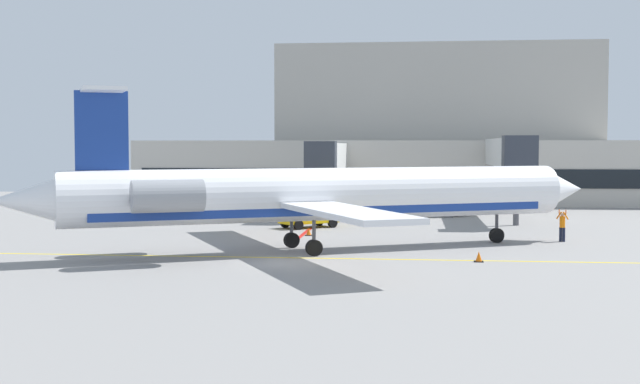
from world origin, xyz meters
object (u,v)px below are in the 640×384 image
object	(u,v)px
baggage_tug	(293,203)
fuel_tank	(428,198)
marshaller	(562,225)
regional_jet	(317,195)
pushback_tractor	(314,215)

from	to	relation	value
baggage_tug	fuel_tank	size ratio (longest dim) A/B	0.41
marshaller	fuel_tank	bearing A→B (deg)	114.58
regional_jet	fuel_tank	size ratio (longest dim) A/B	4.04
baggage_tug	marshaller	xyz separation A→B (m)	(19.56, -18.29, 0.06)
regional_jet	marshaller	xyz separation A→B (m)	(14.62, 6.28, -2.15)
pushback_tractor	marshaller	xyz separation A→B (m)	(16.42, -7.16, 0.09)
regional_jet	fuel_tank	world-z (taller)	regional_jet
baggage_tug	marshaller	size ratio (longest dim) A/B	1.67
baggage_tug	fuel_tank	xyz separation A→B (m)	(11.59, -0.87, 0.60)
regional_jet	fuel_tank	xyz separation A→B (m)	(6.65, 23.70, -1.61)
regional_jet	marshaller	bearing A→B (deg)	23.26
baggage_tug	pushback_tractor	xyz separation A→B (m)	(3.14, -11.13, -0.03)
regional_jet	baggage_tug	xyz separation A→B (m)	(-4.94, 24.57, -2.21)
baggage_tug	pushback_tractor	bearing A→B (deg)	-74.24
marshaller	baggage_tug	bearing A→B (deg)	136.92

